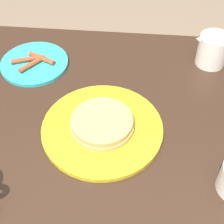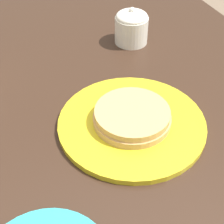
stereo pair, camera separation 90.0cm
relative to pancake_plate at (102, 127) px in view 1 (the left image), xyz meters
The scene contains 4 objects.
dining_table 0.14m from the pancake_plate, 65.37° to the right, with size 1.42×0.85×0.76m.
pancake_plate is the anchor object (origin of this frame).
side_plate_bacon 0.31m from the pancake_plate, 134.47° to the left, with size 0.19×0.19×0.02m.
creamer_pitcher 0.39m from the pancake_plate, 45.04° to the left, with size 0.12×0.08×0.10m.
Camera 1 is at (0.06, -0.49, 1.39)m, focal length 55.00 mm.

